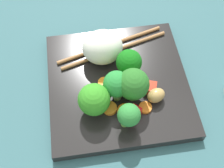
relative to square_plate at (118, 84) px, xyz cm
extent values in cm
cube|color=#305C61|center=(0.00, 0.00, -1.94)|extent=(110.00, 110.00, 2.00)
cube|color=black|center=(0.00, 0.00, 0.00)|extent=(25.95, 25.95, 1.89)
ellipsoid|color=white|center=(-5.88, -1.85, 4.06)|extent=(6.77, 7.57, 6.24)
cylinder|color=#639539|center=(-1.08, 2.30, 2.03)|extent=(1.70, 1.77, 2.31)
sphere|color=#126814|center=(-1.11, 2.05, 4.91)|extent=(4.55, 4.55, 4.55)
cylinder|color=#71BD5E|center=(4.86, -4.68, 1.96)|extent=(2.63, 2.74, 2.25)
sphere|color=#349123|center=(4.91, -4.98, 4.52)|extent=(5.37, 5.37, 5.37)
cylinder|color=#59984A|center=(3.22, -1.10, 2.40)|extent=(1.62, 2.13, 3.15)
sphere|color=#268535|center=(3.05, -0.94, 5.17)|extent=(4.50, 4.50, 4.50)
cylinder|color=#68B144|center=(8.58, -0.59, 2.05)|extent=(1.75, 1.52, 2.36)
sphere|color=#2F8538|center=(8.67, -0.41, 4.63)|extent=(3.76, 3.76, 3.76)
cylinder|color=#5A953B|center=(3.94, 1.71, 2.35)|extent=(1.47, 1.27, 2.90)
sphere|color=#276B24|center=(3.73, 1.71, 5.43)|extent=(5.37, 5.37, 5.37)
cylinder|color=orange|center=(6.18, 3.54, 1.20)|extent=(2.78, 2.78, 0.52)
cylinder|color=orange|center=(6.16, -0.45, 1.18)|extent=(2.96, 2.96, 0.47)
cylinder|color=orange|center=(-0.29, -2.62, 1.24)|extent=(2.21, 2.21, 0.60)
cylinder|color=orange|center=(1.73, 2.02, 1.21)|extent=(2.89, 2.89, 0.54)
cylinder|color=orange|center=(5.31, -2.47, 1.32)|extent=(2.55, 2.55, 0.75)
cube|color=red|center=(7.36, 1.23, 2.00)|extent=(2.90, 2.89, 2.11)
cube|color=red|center=(2.76, 5.19, 1.70)|extent=(2.77, 2.77, 1.50)
ellipsoid|color=tan|center=(0.61, 0.04, 1.72)|extent=(2.93, 3.08, 1.55)
ellipsoid|color=tan|center=(1.95, -3.12, 1.99)|extent=(3.14, 3.56, 2.09)
ellipsoid|color=tan|center=(4.73, 5.70, 2.22)|extent=(3.31, 3.81, 2.56)
cylinder|color=#9D6D41|center=(-8.42, 0.25, 1.28)|extent=(5.80, 21.27, 0.67)
cylinder|color=#9D6D41|center=(-6.92, 0.61, 1.28)|extent=(5.80, 21.27, 0.67)
camera|label=1|loc=(28.45, -6.28, 47.21)|focal=48.25mm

